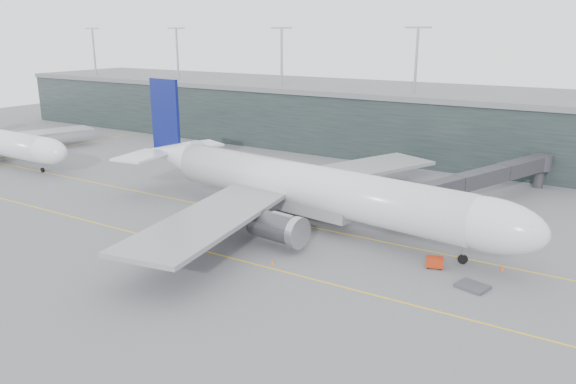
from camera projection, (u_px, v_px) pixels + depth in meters
The scene contains 17 objects.
ground at pixel (279, 211), 92.25m from camera, with size 320.00×320.00×0.00m, color slate.
taxiline_a at pixel (265, 217), 88.99m from camera, with size 160.00×0.25×0.02m, color yellow.
taxiline_b at pixel (198, 250), 75.95m from camera, with size 160.00×0.25×0.02m, color yellow.
taxiline_lead_main at pixel (358, 187), 106.01m from camera, with size 0.25×60.00×0.02m, color yellow.
taxiline_lead_adj at pixel (80, 144), 146.71m from camera, with size 0.25×60.00×0.02m, color yellow.
terminal at pixel (407, 119), 137.43m from camera, with size 240.00×36.00×29.00m.
main_aircraft at pixel (307, 188), 84.84m from camera, with size 72.19×67.35×20.24m.
jet_bridge at pixel (476, 175), 96.31m from camera, with size 17.30×43.66×6.35m.
gse_cart at pixel (435, 262), 69.88m from camera, with size 2.37×1.87×1.42m.
baggage_dolly at pixel (472, 286), 64.60m from camera, with size 3.39×2.71×0.34m, color #3E3D43.
uld_a at pixel (286, 187), 102.75m from camera, with size 2.55×2.32×1.89m.
uld_b at pixel (301, 186), 103.30m from camera, with size 2.42×2.03×2.03m.
uld_c at pixel (308, 189), 101.39m from camera, with size 2.58×2.32×1.95m.
cone_nose at pixel (502, 268), 69.31m from camera, with size 0.44×0.44×0.71m, color #F05D0D.
cone_wing_stbd at pixel (273, 262), 71.13m from camera, with size 0.42×0.42×0.66m, color orange.
cone_wing_port at pixel (349, 200), 97.14m from camera, with size 0.40×0.40×0.64m, color orange.
cone_tail at pixel (201, 215), 89.13m from camera, with size 0.39×0.39×0.62m, color #F4410D.
Camera 1 is at (47.79, -73.65, 28.53)m, focal length 35.00 mm.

